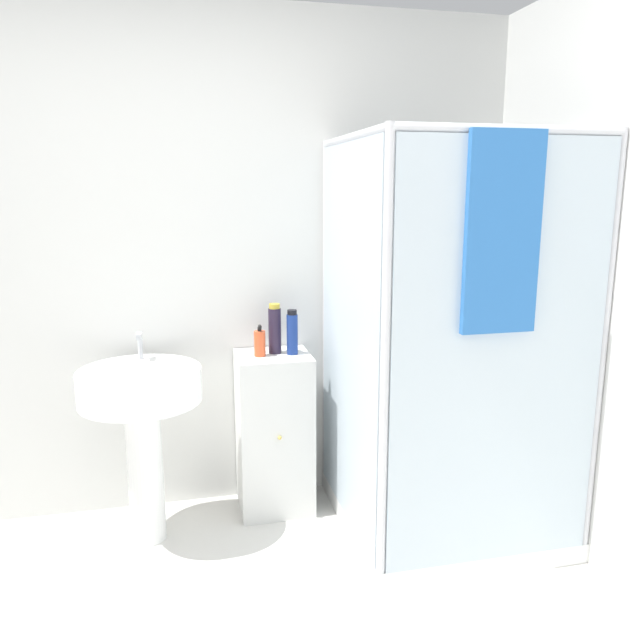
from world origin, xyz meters
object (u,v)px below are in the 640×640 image
at_px(soap_dispenser, 260,343).
at_px(shampoo_bottle_tall_black, 275,329).
at_px(shampoo_bottle_blue, 292,333).
at_px(sink, 141,410).

distance_m(soap_dispenser, shampoo_bottle_tall_black, 0.11).
bearing_deg(soap_dispenser, shampoo_bottle_blue, -0.04).
relative_size(soap_dispenser, shampoo_bottle_blue, 0.70).
bearing_deg(shampoo_bottle_tall_black, shampoo_bottle_blue, -25.96).
bearing_deg(sink, shampoo_bottle_tall_black, 16.26).
height_order(soap_dispenser, shampoo_bottle_tall_black, shampoo_bottle_tall_black).
xyz_separation_m(soap_dispenser, shampoo_bottle_blue, (0.16, -0.00, 0.04)).
height_order(sink, shampoo_bottle_tall_black, shampoo_bottle_tall_black).
bearing_deg(shampoo_bottle_blue, shampoo_bottle_tall_black, 154.04).
distance_m(sink, soap_dispenser, 0.64).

